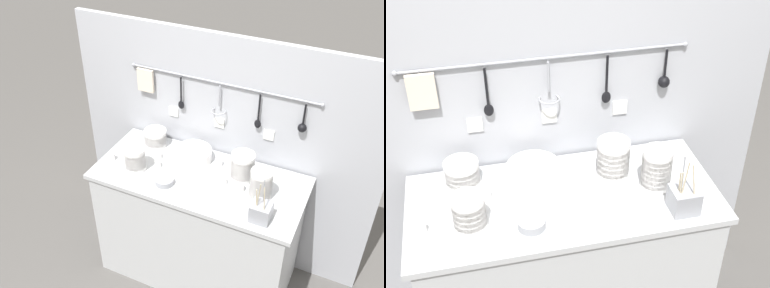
# 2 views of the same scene
# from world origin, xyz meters

# --- Properties ---
(counter) EXTENTS (1.37, 0.62, 0.90)m
(counter) POSITION_xyz_m (0.00, 0.00, 0.45)
(counter) COLOR #B7BABC
(counter) RESTS_ON ground
(back_wall) EXTENTS (2.17, 0.11, 1.74)m
(back_wall) POSITION_xyz_m (-0.00, 0.34, 0.87)
(back_wall) COLOR #A8AAB2
(back_wall) RESTS_ON ground
(bowl_stack_nested_right) EXTENTS (0.13, 0.13, 0.20)m
(bowl_stack_nested_right) POSITION_xyz_m (0.41, -0.02, 1.00)
(bowl_stack_nested_right) COLOR white
(bowl_stack_nested_right) RESTS_ON counter
(bowl_stack_back_corner) EXTENTS (0.15, 0.15, 0.19)m
(bowl_stack_back_corner) POSITION_xyz_m (0.25, 0.10, 0.99)
(bowl_stack_back_corner) COLOR white
(bowl_stack_back_corner) RESTS_ON counter
(bowl_stack_tall_left) EXTENTS (0.14, 0.14, 0.16)m
(bowl_stack_tall_left) POSITION_xyz_m (-0.41, -0.10, 0.98)
(bowl_stack_tall_left) COLOR white
(bowl_stack_tall_left) RESTS_ON counter
(bowl_stack_short_front) EXTENTS (0.16, 0.16, 0.12)m
(bowl_stack_short_front) POSITION_xyz_m (-0.43, 0.19, 0.96)
(bowl_stack_short_front) COLOR white
(bowl_stack_short_front) RESTS_ON counter
(plate_stack) EXTENTS (0.24, 0.24, 0.08)m
(plate_stack) POSITION_xyz_m (-0.11, 0.15, 0.94)
(plate_stack) COLOR white
(plate_stack) RESTS_ON counter
(steel_mixing_bowl) EXTENTS (0.12, 0.12, 0.04)m
(steel_mixing_bowl) POSITION_xyz_m (-0.17, -0.16, 0.92)
(steel_mixing_bowl) COLOR #93969E
(steel_mixing_bowl) RESTS_ON counter
(cutlery_caddy) EXTENTS (0.12, 0.12, 0.27)m
(cutlery_caddy) POSITION_xyz_m (0.48, -0.20, 0.95)
(cutlery_caddy) COLOR #93969E
(cutlery_caddy) RESTS_ON counter
(cup_centre) EXTENTS (0.04, 0.04, 0.05)m
(cup_centre) POSITION_xyz_m (0.29, -0.01, 0.92)
(cup_centre) COLOR white
(cup_centre) RESTS_ON counter
(cup_back_right) EXTENTS (0.04, 0.04, 0.05)m
(cup_back_right) POSITION_xyz_m (0.17, -0.00, 0.92)
(cup_back_right) COLOR white
(cup_back_right) RESTS_ON counter
(cup_mid_row) EXTENTS (0.04, 0.04, 0.05)m
(cup_mid_row) POSITION_xyz_m (-0.29, -0.02, 0.92)
(cup_mid_row) COLOR white
(cup_mid_row) RESTS_ON counter
(cup_by_caddy) EXTENTS (0.04, 0.04, 0.05)m
(cup_by_caddy) POSITION_xyz_m (-0.33, 0.06, 0.92)
(cup_by_caddy) COLOR white
(cup_by_caddy) RESTS_ON counter
(cup_beside_plates) EXTENTS (0.04, 0.04, 0.05)m
(cup_beside_plates) POSITION_xyz_m (-0.61, -0.09, 0.92)
(cup_beside_plates) COLOR white
(cup_beside_plates) RESTS_ON counter
(cup_edge_near) EXTENTS (0.04, 0.04, 0.05)m
(cup_edge_near) POSITION_xyz_m (0.07, 0.17, 0.92)
(cup_edge_near) COLOR white
(cup_edge_near) RESTS_ON counter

